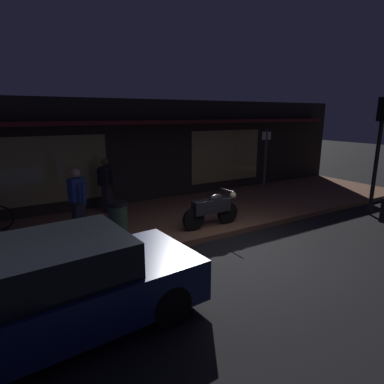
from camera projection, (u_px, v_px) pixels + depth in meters
The scene contains 10 objects.
ground_plane at pixel (244, 254), 7.35m from camera, with size 60.00×60.00×0.00m, color black.
sidewalk_slab at pixel (180, 216), 9.83m from camera, with size 18.00×4.00×0.15m, color brown.
storefront_building at pixel (137, 149), 12.25m from camera, with size 18.00×3.30×3.60m.
motorcycle at pixel (212, 209), 8.60m from camera, with size 1.70×0.55×0.97m.
person_photographer at pixel (78, 200), 8.01m from camera, with size 0.44×0.60×1.67m.
person_bystander at pixel (106, 184), 9.84m from camera, with size 0.45×0.53×1.67m.
sign_post at pixel (265, 156), 12.56m from camera, with size 0.44×0.09×2.40m.
trash_bin at pixel (118, 220), 7.73m from camera, with size 0.48×0.48×0.93m.
traffic_light_pole at pixel (380, 136), 9.67m from camera, with size 0.24×0.33×3.60m.
parked_car_near at pixel (57, 288), 4.57m from camera, with size 4.22×2.07×1.42m.
Camera 1 is at (-4.52, -5.23, 3.11)m, focal length 30.10 mm.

